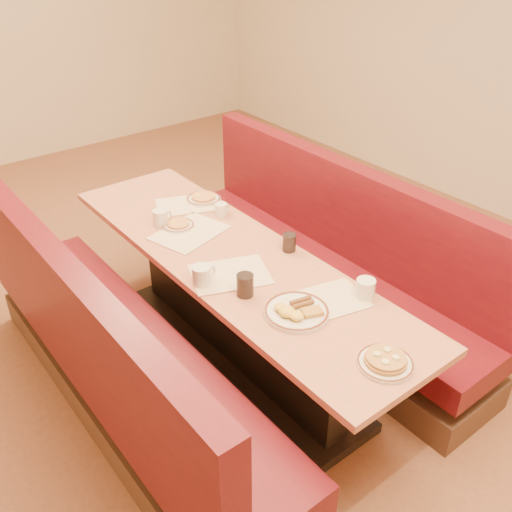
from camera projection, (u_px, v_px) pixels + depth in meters
ground at (235, 359)px, 3.50m from camera, size 8.00×8.00×0.00m
room_envelope at (226, 25)px, 2.48m from camera, size 6.04×8.04×2.82m
diner_table at (233, 310)px, 3.30m from camera, size 0.70×2.50×0.75m
booth_left at (118, 366)px, 2.93m from camera, size 0.55×2.50×1.05m
booth_right at (324, 270)px, 3.69m from camera, size 0.55×2.50×1.05m
placemat_near_left at (230, 274)px, 2.94m from camera, size 0.47×0.42×0.00m
placemat_near_right at (328, 300)px, 2.75m from camera, size 0.41×0.34×0.00m
placemat_far_left at (189, 232)px, 3.31m from camera, size 0.47×0.40×0.00m
placemat_far_right at (185, 205)px, 3.62m from camera, size 0.43×0.38×0.00m
pancake_plate at (385, 361)px, 2.36m from camera, size 0.24×0.24×0.05m
eggs_plate at (296, 311)px, 2.65m from camera, size 0.31×0.31×0.06m
extra_plate_mid at (203, 198)px, 3.67m from camera, size 0.22×0.22×0.04m
extra_plate_far at (178, 225)px, 3.37m from camera, size 0.19×0.19×0.04m
coffee_mug_a at (366, 288)px, 2.75m from camera, size 0.13×0.09×0.10m
coffee_mug_b at (202, 275)px, 2.84m from camera, size 0.14×0.10×0.10m
coffee_mug_c at (221, 209)px, 3.48m from camera, size 0.11×0.08×0.08m
coffee_mug_d at (161, 217)px, 3.38m from camera, size 0.13×0.09×0.10m
soda_tumbler_near at (245, 285)px, 2.76m from camera, size 0.08×0.08×0.12m
soda_tumbler_mid at (289, 242)px, 3.12m from camera, size 0.07×0.07×0.10m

